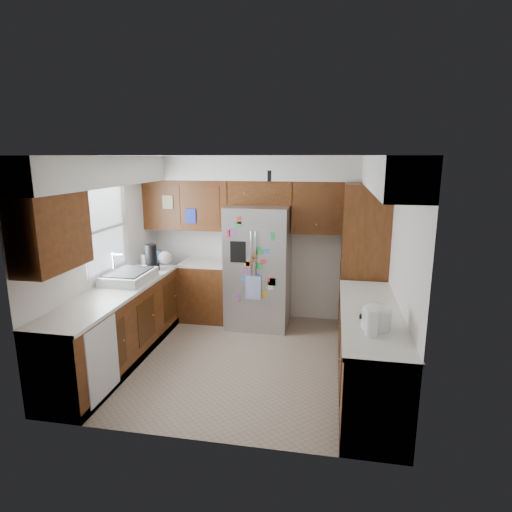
% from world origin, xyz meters
% --- Properties ---
extents(floor, '(3.60, 3.60, 0.00)m').
position_xyz_m(floor, '(0.00, 0.00, 0.00)').
color(floor, tan).
rests_on(floor, ground).
extents(room_shell, '(3.64, 3.24, 2.52)m').
position_xyz_m(room_shell, '(-0.11, 0.36, 1.82)').
color(room_shell, silver).
rests_on(room_shell, ground).
extents(left_counter_run, '(1.36, 3.20, 0.92)m').
position_xyz_m(left_counter_run, '(-1.36, 0.03, 0.43)').
color(left_counter_run, '#42210C').
rests_on(left_counter_run, ground).
extents(right_counter_run, '(0.63, 2.25, 0.92)m').
position_xyz_m(right_counter_run, '(1.50, -0.47, 0.42)').
color(right_counter_run, '#42210C').
rests_on(right_counter_run, ground).
extents(pantry, '(0.60, 0.90, 2.15)m').
position_xyz_m(pantry, '(1.50, 1.15, 1.07)').
color(pantry, '#42210C').
rests_on(pantry, ground).
extents(fridge, '(0.90, 0.79, 1.80)m').
position_xyz_m(fridge, '(-0.00, 1.20, 0.90)').
color(fridge, '#939398').
rests_on(fridge, ground).
extents(bridge_cabinet, '(0.96, 0.34, 0.35)m').
position_xyz_m(bridge_cabinet, '(0.00, 1.43, 1.98)').
color(bridge_cabinet, '#42210C').
rests_on(bridge_cabinet, fridge).
extents(fridge_top_items, '(0.62, 0.38, 0.29)m').
position_xyz_m(fridge_top_items, '(-0.05, 1.41, 2.28)').
color(fridge_top_items, '#1C26AC').
rests_on(fridge_top_items, bridge_cabinet).
extents(sink_assembly, '(0.52, 0.70, 0.37)m').
position_xyz_m(sink_assembly, '(-1.50, 0.10, 0.99)').
color(sink_assembly, silver).
rests_on(sink_assembly, left_counter_run).
extents(left_counter_clutter, '(0.37, 0.78, 0.38)m').
position_xyz_m(left_counter_clutter, '(-1.45, 0.85, 1.05)').
color(left_counter_clutter, black).
rests_on(left_counter_clutter, left_counter_run).
extents(rice_cooker, '(0.28, 0.27, 0.24)m').
position_xyz_m(rice_cooker, '(1.50, -0.92, 1.05)').
color(rice_cooker, white).
rests_on(rice_cooker, right_counter_run).
extents(paper_towel, '(0.11, 0.11, 0.25)m').
position_xyz_m(paper_towel, '(1.44, -1.11, 1.04)').
color(paper_towel, white).
rests_on(paper_towel, right_counter_run).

